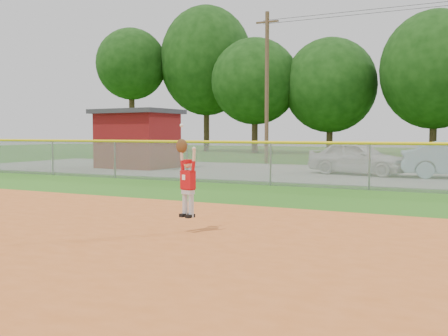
% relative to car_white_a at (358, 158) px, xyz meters
% --- Properties ---
extents(ground, '(120.00, 120.00, 0.00)m').
position_rel_car_white_a_xyz_m(ground, '(1.41, -15.67, -0.75)').
color(ground, '#275D15').
rests_on(ground, ground).
extents(parking_strip, '(44.00, 10.00, 0.03)m').
position_rel_car_white_a_xyz_m(parking_strip, '(1.41, 0.33, -0.74)').
color(parking_strip, gray).
rests_on(parking_strip, ground).
extents(car_white_a, '(4.51, 2.60, 1.44)m').
position_rel_car_white_a_xyz_m(car_white_a, '(0.00, 0.00, 0.00)').
color(car_white_a, silver).
rests_on(car_white_a, parking_strip).
extents(utility_shed, '(4.23, 3.39, 3.03)m').
position_rel_car_white_a_xyz_m(utility_shed, '(-11.06, -0.62, 0.79)').
color(utility_shed, '#610D0E').
rests_on(utility_shed, ground).
extents(outfield_fence, '(40.06, 0.10, 1.55)m').
position_rel_car_white_a_xyz_m(outfield_fence, '(1.41, -5.67, 0.13)').
color(outfield_fence, gray).
rests_on(outfield_fence, ground).
extents(power_lines, '(19.40, 0.24, 9.00)m').
position_rel_car_white_a_xyz_m(power_lines, '(2.41, 6.33, 3.92)').
color(power_lines, '#4C3823').
rests_on(power_lines, ground).
extents(tree_line, '(62.37, 13.00, 14.43)m').
position_rel_car_white_a_xyz_m(tree_line, '(2.37, 22.23, 6.78)').
color(tree_line, '#422D1C').
rests_on(tree_line, ground).
extents(ballplayer, '(0.46, 0.27, 1.68)m').
position_rel_car_white_a_xyz_m(ballplayer, '(-0.39, -14.18, 0.25)').
color(ballplayer, silver).
rests_on(ballplayer, ground).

